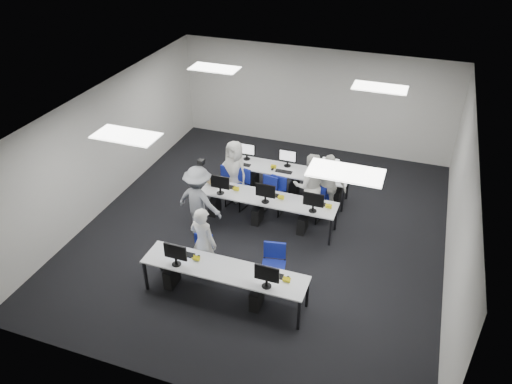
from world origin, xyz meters
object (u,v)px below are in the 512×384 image
(chair_3, at_px, (275,201))
(student_0, at_px, (203,243))
(chair_1, at_px, (273,274))
(student_3, at_px, (327,185))
(chair_0, at_px, (203,261))
(chair_2, at_px, (238,195))
(desk_mid, at_px, (268,200))
(chair_4, at_px, (314,209))
(student_1, at_px, (310,185))
(chair_5, at_px, (232,185))
(chair_6, at_px, (274,194))
(student_2, at_px, (235,171))
(photographer, at_px, (199,201))
(desk_front, at_px, (224,271))
(chair_7, at_px, (322,203))

(chair_3, bearing_deg, student_0, -94.55)
(chair_1, height_order, student_3, student_3)
(chair_0, height_order, chair_2, chair_2)
(desk_mid, relative_size, chair_3, 3.64)
(chair_4, height_order, student_1, student_1)
(chair_2, distance_m, student_3, 2.21)
(chair_5, xyz_separation_m, student_1, (2.07, -0.24, 0.54))
(chair_6, distance_m, student_1, 1.09)
(student_2, bearing_deg, photographer, -76.82)
(student_3, bearing_deg, chair_0, -110.63)
(chair_3, distance_m, chair_4, 0.96)
(desk_mid, height_order, student_0, student_0)
(chair_1, xyz_separation_m, photographer, (-2.12, 1.14, 0.55))
(desk_mid, relative_size, chair_4, 3.94)
(desk_front, xyz_separation_m, chair_5, (-1.27, 3.55, -0.40))
(chair_7, bearing_deg, student_3, -11.99)
(chair_4, xyz_separation_m, student_0, (-1.61, -2.70, 0.56))
(chair_2, distance_m, chair_3, 0.94)
(chair_0, xyz_separation_m, chair_2, (-0.20, 2.54, 0.05))
(chair_1, distance_m, chair_2, 3.01)
(desk_mid, bearing_deg, chair_4, 31.77)
(desk_front, relative_size, chair_0, 3.93)
(student_1, bearing_deg, chair_7, -162.73)
(chair_1, xyz_separation_m, student_3, (0.42, 2.83, 0.52))
(chair_3, xyz_separation_m, student_1, (0.80, 0.12, 0.54))
(chair_1, xyz_separation_m, chair_7, (0.31, 2.89, -0.04))
(chair_1, height_order, student_2, student_2)
(chair_1, xyz_separation_m, chair_2, (-1.70, 2.48, 0.01))
(chair_7, xyz_separation_m, student_1, (-0.28, -0.22, 0.56))
(chair_1, height_order, chair_2, chair_2)
(chair_0, height_order, student_1, student_1)
(student_1, bearing_deg, chair_5, -28.08)
(photographer, bearing_deg, desk_front, 136.79)
(chair_3, height_order, student_2, student_2)
(chair_1, distance_m, student_0, 1.51)
(student_1, distance_m, photographer, 2.64)
(chair_4, height_order, student_2, student_2)
(desk_mid, relative_size, chair_6, 3.68)
(chair_1, relative_size, chair_2, 0.97)
(chair_5, distance_m, chair_6, 1.14)
(chair_0, distance_m, chair_4, 3.11)
(chair_2, distance_m, chair_7, 2.06)
(desk_mid, xyz_separation_m, chair_1, (0.77, -1.96, -0.39))
(chair_1, distance_m, chair_4, 2.56)
(student_0, xyz_separation_m, student_2, (-0.48, 2.90, -0.02))
(chair_2, bearing_deg, chair_3, 17.56)
(student_0, bearing_deg, desk_mid, -94.92)
(chair_1, height_order, photographer, photographer)
(chair_0, height_order, chair_6, chair_6)
(chair_1, relative_size, student_0, 0.57)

